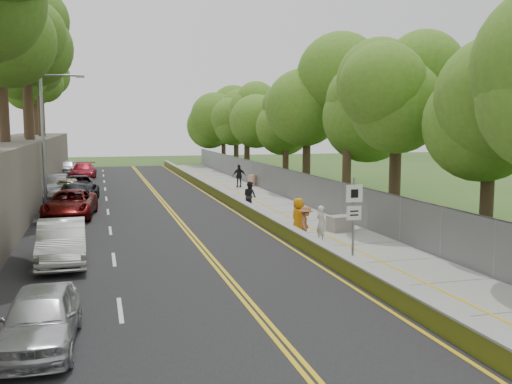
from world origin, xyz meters
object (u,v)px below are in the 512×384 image
at_px(car_1, 62,242).
at_px(person_far, 239,176).
at_px(signpost, 354,211).
at_px(car_0, 41,318).
at_px(construction_barrel, 252,180).
at_px(painter_0, 298,218).
at_px(streetlight, 47,131).
at_px(car_2, 70,204).
at_px(concrete_block, 340,223).

distance_m(car_1, person_far, 25.58).
distance_m(signpost, person_far, 25.54).
bearing_deg(signpost, car_0, -152.82).
xyz_separation_m(construction_barrel, painter_0, (-3.49, -20.92, 0.43)).
bearing_deg(streetlight, car_2, -70.08).
relative_size(concrete_block, car_0, 0.27).
bearing_deg(person_far, car_2, 45.68).
distance_m(signpost, painter_0, 5.24).
distance_m(construction_barrel, car_0, 33.93).
bearing_deg(streetlight, painter_0, -46.53).
xyz_separation_m(signpost, concrete_block, (2.15, 6.02, -1.56)).
xyz_separation_m(signpost, car_2, (-10.21, 13.42, -1.18)).
relative_size(streetlight, car_1, 1.70).
distance_m(car_0, person_far, 32.91).
height_order(streetlight, car_2, streetlight).
height_order(signpost, person_far, signpost).
xyz_separation_m(signpost, painter_0, (-0.24, 5.13, -1.03)).
xyz_separation_m(streetlight, car_2, (1.30, -3.59, -3.86)).
bearing_deg(car_2, streetlight, 115.20).
distance_m(car_0, car_1, 8.07).
distance_m(concrete_block, painter_0, 2.61).
bearing_deg(car_1, person_far, 59.79).
distance_m(car_1, painter_0, 10.05).
height_order(signpost, car_1, signpost).
height_order(painter_0, person_far, person_far).
relative_size(construction_barrel, car_2, 0.17).
bearing_deg(concrete_block, car_1, -165.73).
xyz_separation_m(car_2, painter_0, (9.97, -8.29, 0.15)).
bearing_deg(concrete_block, streetlight, 141.16).
distance_m(streetlight, concrete_block, 18.04).
bearing_deg(streetlight, person_far, 31.81).
height_order(signpost, concrete_block, signpost).
bearing_deg(car_1, streetlight, 93.99).
bearing_deg(concrete_block, car_2, 149.07).
bearing_deg(car_2, car_1, -83.85).
relative_size(concrete_block, person_far, 0.59).
distance_m(concrete_block, car_0, 16.55).
bearing_deg(construction_barrel, person_far, -152.64).
relative_size(streetlight, concrete_block, 7.52).
xyz_separation_m(car_0, car_2, (-0.16, 18.58, 0.06)).
bearing_deg(person_far, signpost, 86.65).
bearing_deg(person_far, construction_barrel, -151.34).
height_order(concrete_block, car_2, car_2).
relative_size(signpost, car_2, 0.58).
height_order(concrete_block, person_far, person_far).
relative_size(car_1, person_far, 2.61).
bearing_deg(construction_barrel, car_1, -119.89).
xyz_separation_m(car_1, car_2, (-0.16, 10.51, -0.03)).
distance_m(signpost, concrete_block, 6.58).
height_order(streetlight, concrete_block, streetlight).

